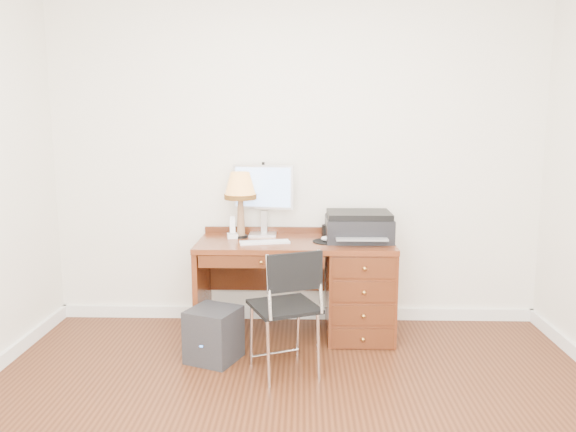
{
  "coord_description": "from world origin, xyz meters",
  "views": [
    {
      "loc": [
        0.06,
        -2.83,
        1.66
      ],
      "look_at": [
        -0.05,
        1.2,
        0.98
      ],
      "focal_mm": 35.0,
      "sensor_mm": 36.0,
      "label": 1
    }
  ],
  "objects_px": {
    "chair": "(284,300)",
    "phone": "(232,232)",
    "desk": "(336,283)",
    "monitor": "(263,191)",
    "equipment_box": "(214,334)",
    "printer": "(359,226)",
    "leg_lamp": "(240,190)"
  },
  "relations": [
    {
      "from": "chair",
      "to": "phone",
      "type": "bearing_deg",
      "value": 94.03
    },
    {
      "from": "phone",
      "to": "desk",
      "type": "bearing_deg",
      "value": -19.01
    },
    {
      "from": "monitor",
      "to": "chair",
      "type": "distance_m",
      "value": 1.17
    },
    {
      "from": "chair",
      "to": "equipment_box",
      "type": "relative_size",
      "value": 2.3
    },
    {
      "from": "phone",
      "to": "chair",
      "type": "xyz_separation_m",
      "value": [
        0.43,
        -0.85,
        -0.28
      ]
    },
    {
      "from": "printer",
      "to": "desk",
      "type": "bearing_deg",
      "value": -169.96
    },
    {
      "from": "phone",
      "to": "leg_lamp",
      "type": "bearing_deg",
      "value": 2.25
    },
    {
      "from": "printer",
      "to": "leg_lamp",
      "type": "relative_size",
      "value": 0.98
    },
    {
      "from": "printer",
      "to": "phone",
      "type": "relative_size",
      "value": 2.95
    },
    {
      "from": "desk",
      "to": "monitor",
      "type": "distance_m",
      "value": 0.94
    },
    {
      "from": "monitor",
      "to": "printer",
      "type": "relative_size",
      "value": 1.12
    },
    {
      "from": "monitor",
      "to": "chair",
      "type": "bearing_deg",
      "value": -67.89
    },
    {
      "from": "chair",
      "to": "monitor",
      "type": "bearing_deg",
      "value": 78.46
    },
    {
      "from": "desk",
      "to": "chair",
      "type": "height_order",
      "value": "chair"
    },
    {
      "from": "equipment_box",
      "to": "printer",
      "type": "bearing_deg",
      "value": 50.24
    },
    {
      "from": "monitor",
      "to": "equipment_box",
      "type": "relative_size",
      "value": 1.52
    },
    {
      "from": "printer",
      "to": "chair",
      "type": "height_order",
      "value": "printer"
    },
    {
      "from": "desk",
      "to": "phone",
      "type": "bearing_deg",
      "value": 173.89
    },
    {
      "from": "desk",
      "to": "equipment_box",
      "type": "height_order",
      "value": "desk"
    },
    {
      "from": "desk",
      "to": "printer",
      "type": "distance_m",
      "value": 0.48
    },
    {
      "from": "equipment_box",
      "to": "leg_lamp",
      "type": "bearing_deg",
      "value": 100.78
    },
    {
      "from": "monitor",
      "to": "printer",
      "type": "distance_m",
      "value": 0.82
    },
    {
      "from": "printer",
      "to": "leg_lamp",
      "type": "height_order",
      "value": "leg_lamp"
    },
    {
      "from": "desk",
      "to": "monitor",
      "type": "relative_size",
      "value": 2.65
    },
    {
      "from": "monitor",
      "to": "equipment_box",
      "type": "xyz_separation_m",
      "value": [
        -0.3,
        -0.75,
        -0.92
      ]
    },
    {
      "from": "monitor",
      "to": "leg_lamp",
      "type": "bearing_deg",
      "value": -131.51
    },
    {
      "from": "printer",
      "to": "chair",
      "type": "bearing_deg",
      "value": -125.63
    },
    {
      "from": "monitor",
      "to": "phone",
      "type": "bearing_deg",
      "value": -136.97
    },
    {
      "from": "monitor",
      "to": "chair",
      "type": "relative_size",
      "value": 0.66
    },
    {
      "from": "desk",
      "to": "leg_lamp",
      "type": "height_order",
      "value": "leg_lamp"
    },
    {
      "from": "printer",
      "to": "phone",
      "type": "distance_m",
      "value": 0.99
    },
    {
      "from": "monitor",
      "to": "equipment_box",
      "type": "height_order",
      "value": "monitor"
    }
  ]
}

